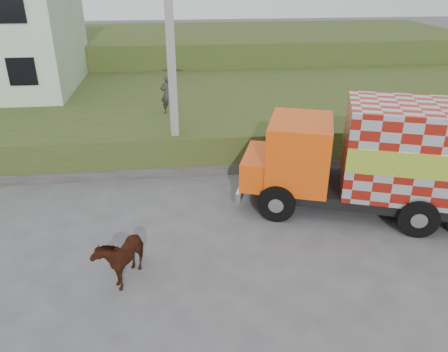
{
  "coord_description": "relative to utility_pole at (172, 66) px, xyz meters",
  "views": [
    {
      "loc": [
        -0.99,
        -11.05,
        7.19
      ],
      "look_at": [
        0.46,
        1.17,
        1.3
      ],
      "focal_mm": 35.0,
      "sensor_mm": 36.0,
      "label": 1
    }
  ],
  "objects": [
    {
      "name": "ground",
      "position": [
        1.0,
        -4.6,
        -4.08
      ],
      "size": [
        120.0,
        120.0,
        0.0
      ],
      "primitive_type": "plane",
      "color": "#474749",
      "rests_on": "ground"
    },
    {
      "name": "utility_pole",
      "position": [
        0.0,
        0.0,
        0.0
      ],
      "size": [
        1.2,
        0.3,
        8.0
      ],
      "color": "gray",
      "rests_on": "ground"
    },
    {
      "name": "embankment_far",
      "position": [
        1.0,
        17.4,
        -2.58
      ],
      "size": [
        40.0,
        12.0,
        3.0
      ],
      "primitive_type": "cube",
      "color": "#274D19",
      "rests_on": "ground"
    },
    {
      "name": "pedestrian",
      "position": [
        -0.24,
        2.81,
        -1.76
      ],
      "size": [
        0.61,
        0.41,
        1.62
      ],
      "primitive_type": "imported",
      "rotation": [
        0.0,
        0.0,
        3.1
      ],
      "color": "#2B2926",
      "rests_on": "embankment"
    },
    {
      "name": "retaining_strip",
      "position": [
        -1.0,
        -0.4,
        -3.88
      ],
      "size": [
        16.0,
        0.5,
        0.4
      ],
      "primitive_type": "cube",
      "color": "#595651",
      "rests_on": "ground"
    },
    {
      "name": "cow",
      "position": [
        -1.5,
        -6.37,
        -3.39
      ],
      "size": [
        1.32,
        1.77,
        1.36
      ],
      "primitive_type": "imported",
      "rotation": [
        0.0,
        0.0,
        -0.41
      ],
      "color": "black",
      "rests_on": "ground"
    },
    {
      "name": "cargo_truck",
      "position": [
        6.52,
        -3.97,
        -2.22
      ],
      "size": [
        8.48,
        5.04,
        3.61
      ],
      "rotation": [
        0.0,
        0.0,
        -0.33
      ],
      "color": "black",
      "rests_on": "ground"
    },
    {
      "name": "embankment",
      "position": [
        1.0,
        5.4,
        -3.33
      ],
      "size": [
        40.0,
        12.0,
        1.5
      ],
      "primitive_type": "cube",
      "color": "#274D19",
      "rests_on": "ground"
    }
  ]
}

